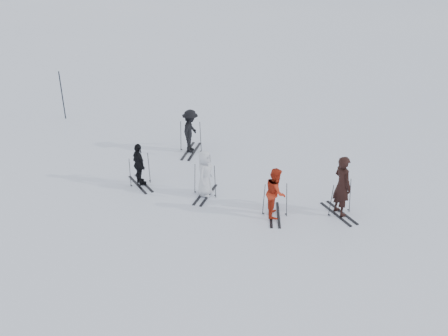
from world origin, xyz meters
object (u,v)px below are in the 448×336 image
skier_near_dark (342,186)px  skier_grey (205,174)px  piste_marker (62,95)px  skier_red (276,193)px  skier_uphill_far (191,132)px  skier_uphill_left (139,165)px

skier_near_dark → skier_grey: bearing=49.3°
skier_near_dark → piste_marker: piste_marker is taller
skier_red → skier_uphill_far: skier_uphill_far is taller
skier_grey → skier_uphill_left: 2.46m
skier_red → skier_uphill_left: bearing=68.4°
skier_near_dark → skier_uphill_far: (-3.06, 6.29, -0.12)m
skier_grey → skier_uphill_far: 3.67m
skier_uphill_far → piste_marker: size_ratio=0.77×
skier_red → skier_uphill_far: size_ratio=0.93×
skier_red → skier_uphill_far: bearing=33.9°
skier_near_dark → piste_marker: bearing=27.7°
skier_uphill_left → piste_marker: size_ratio=0.67×
skier_red → skier_near_dark: bearing=-84.9°
skier_near_dark → skier_uphill_far: size_ratio=1.14×
skier_red → skier_grey: (-1.67, 2.02, -0.01)m
skier_grey → skier_uphill_far: bearing=29.6°
skier_near_dark → skier_uphill_left: bearing=48.4°
skier_uphill_left → piste_marker: piste_marker is taller
skier_near_dark → skier_uphill_left: 7.00m
piste_marker → skier_uphill_left: bearing=-75.7°
skier_near_dark → skier_uphill_left: size_ratio=1.30×
skier_red → piste_marker: bearing=49.3°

